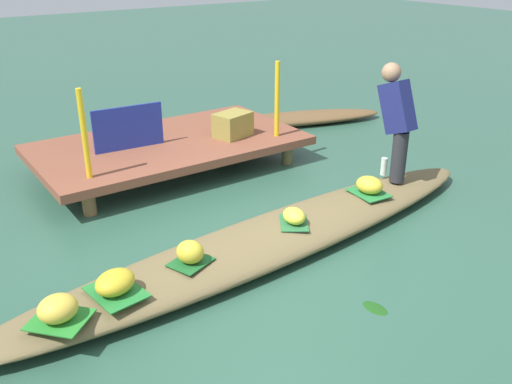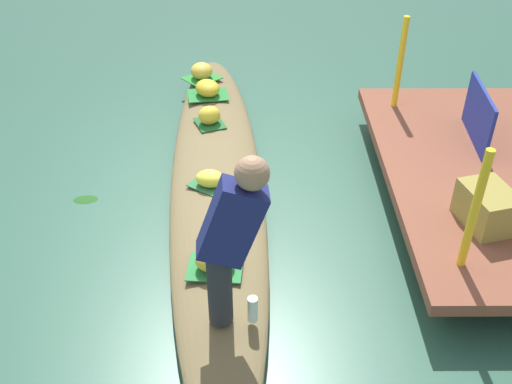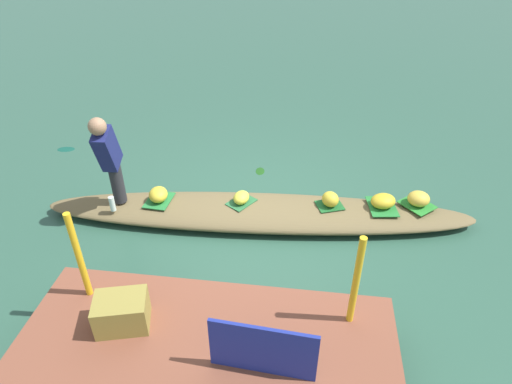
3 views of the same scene
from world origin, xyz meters
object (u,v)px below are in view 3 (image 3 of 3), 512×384
banana_bunch_3 (241,197)px  banana_bunch_1 (330,199)px  vendor_person (109,156)px  banana_bunch_4 (419,199)px  produce_crate (122,312)px  vendor_boat (258,212)px  banana_bunch_0 (158,194)px  market_banner (263,350)px  water_bottle (112,204)px  banana_bunch_2 (383,201)px

banana_bunch_3 → banana_bunch_1: bearing=-176.3°
vendor_person → banana_bunch_3: bearing=-171.0°
banana_bunch_4 → produce_crate: 3.73m
vendor_boat → banana_bunch_0: 1.28m
banana_bunch_3 → market_banner: 2.50m
banana_bunch_4 → water_bottle: bearing=9.0°
banana_bunch_1 → banana_bunch_4: banana_bunch_1 is taller
banana_bunch_3 → produce_crate: bearing=71.9°
produce_crate → market_banner: bearing=166.5°
market_banner → water_bottle: bearing=-40.4°
banana_bunch_1 → water_bottle: size_ratio=1.17×
banana_bunch_2 → banana_bunch_1: bearing=5.2°
banana_bunch_1 → banana_bunch_4: size_ratio=0.84×
vendor_boat → banana_bunch_2: size_ratio=17.28×
water_bottle → banana_bunch_4: bearing=-171.0°
vendor_boat → market_banner: size_ratio=6.52×
banana_bunch_2 → produce_crate: size_ratio=0.71×
banana_bunch_2 → water_bottle: water_bottle is taller
banana_bunch_4 → vendor_boat: bearing=7.6°
water_bottle → banana_bunch_2: bearing=-171.4°
banana_bunch_0 → market_banner: market_banner is taller
banana_bunch_4 → market_banner: (1.65, 2.64, 0.29)m
banana_bunch_1 → banana_bunch_3: size_ratio=0.91×
banana_bunch_3 → banana_bunch_4: size_ratio=0.92×
banana_bunch_3 → vendor_person: vendor_person is taller
banana_bunch_3 → water_bottle: size_ratio=1.29×
banana_bunch_0 → vendor_person: bearing=17.1°
banana_bunch_3 → produce_crate: produce_crate is taller
banana_bunch_0 → banana_bunch_2: bearing=-175.4°
vendor_person → banana_bunch_1: bearing=-173.2°
vendor_person → produce_crate: size_ratio=2.80×
produce_crate → banana_bunch_3: bearing=-108.1°
banana_bunch_1 → market_banner: bearing=77.4°
banana_bunch_4 → banana_bunch_0: bearing=5.6°
banana_bunch_1 → banana_bunch_2: bearing=-174.8°
vendor_person → banana_bunch_2: bearing=-173.5°
vendor_boat → banana_bunch_1: 0.92m
banana_bunch_2 → banana_bunch_3: bearing=4.3°
vendor_boat → water_bottle: water_bottle is taller
banana_bunch_3 → vendor_person: bearing=9.0°
vendor_person → banana_bunch_0: bearing=-162.9°
banana_bunch_2 → banana_bunch_4: banana_bunch_4 is taller
banana_bunch_2 → vendor_person: 3.36m
banana_bunch_4 → produce_crate: produce_crate is taller
banana_bunch_3 → produce_crate: (0.69, 2.12, 0.20)m
vendor_boat → market_banner: (-0.33, 2.38, 0.49)m
produce_crate → banana_bunch_2: bearing=-137.4°
banana_bunch_4 → vendor_person: bearing=7.2°
banana_bunch_2 → vendor_person: (3.28, 0.37, 0.61)m
water_bottle → market_banner: market_banner is taller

